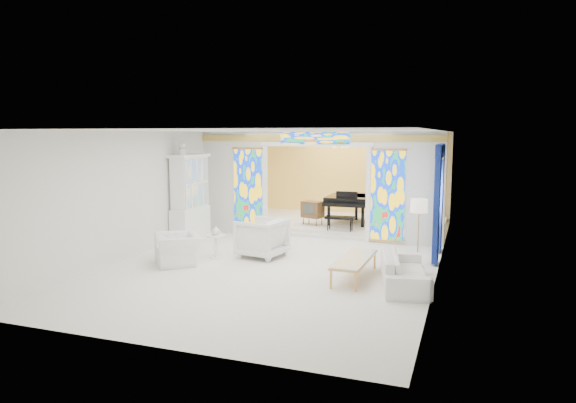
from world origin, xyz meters
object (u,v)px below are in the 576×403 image
at_px(coffee_table, 355,260).
at_px(tv_console, 313,209).
at_px(armchair_right, 262,238).
at_px(sofa, 405,270).
at_px(armchair_left, 177,249).
at_px(china_cabinet, 190,198).
at_px(grand_piano, 355,200).

relative_size(coffee_table, tv_console, 2.67).
height_order(armchair_right, sofa, armchair_right).
bearing_deg(sofa, tv_console, 22.70).
xyz_separation_m(coffee_table, tv_console, (-2.34, 4.77, 0.26)).
distance_m(armchair_left, sofa, 5.06).
distance_m(china_cabinet, sofa, 6.70).
bearing_deg(grand_piano, armchair_right, -106.94).
relative_size(armchair_right, sofa, 0.48).
xyz_separation_m(china_cabinet, sofa, (6.17, -2.47, -0.86)).
height_order(sofa, grand_piano, grand_piano).
distance_m(armchair_left, grand_piano, 6.44).
height_order(armchair_left, coffee_table, armchair_left).
relative_size(armchair_left, armchair_right, 1.02).
xyz_separation_m(sofa, tv_console, (-3.37, 4.95, 0.34)).
distance_m(armchair_right, sofa, 3.73).
relative_size(armchair_right, grand_piano, 0.39).
distance_m(armchair_right, tv_console, 3.71).
distance_m(sofa, tv_console, 5.99).
relative_size(sofa, coffee_table, 1.11).
distance_m(china_cabinet, grand_piano, 5.12).
bearing_deg(armchair_right, china_cabinet, -104.88).
distance_m(armchair_right, coffee_table, 2.70).
bearing_deg(armchair_left, china_cabinet, 163.52).
xyz_separation_m(china_cabinet, armchair_right, (2.66, -1.23, -0.70)).
xyz_separation_m(grand_piano, tv_console, (-1.13, -0.80, -0.24)).
bearing_deg(grand_piano, coffee_table, -78.90).
bearing_deg(armchair_right, coffee_table, 76.77).
height_order(sofa, tv_console, tv_console).
bearing_deg(armchair_right, sofa, 80.42).
relative_size(armchair_right, tv_console, 1.43).
bearing_deg(tv_console, sofa, -37.80).
bearing_deg(tv_console, coffee_table, -45.89).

